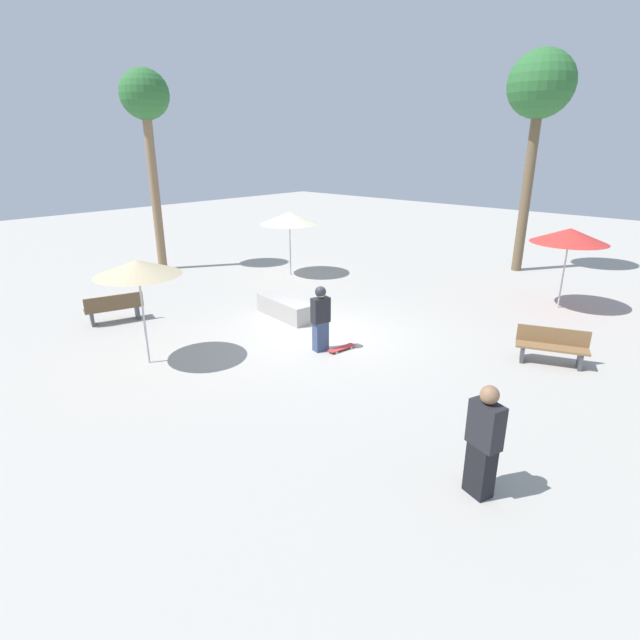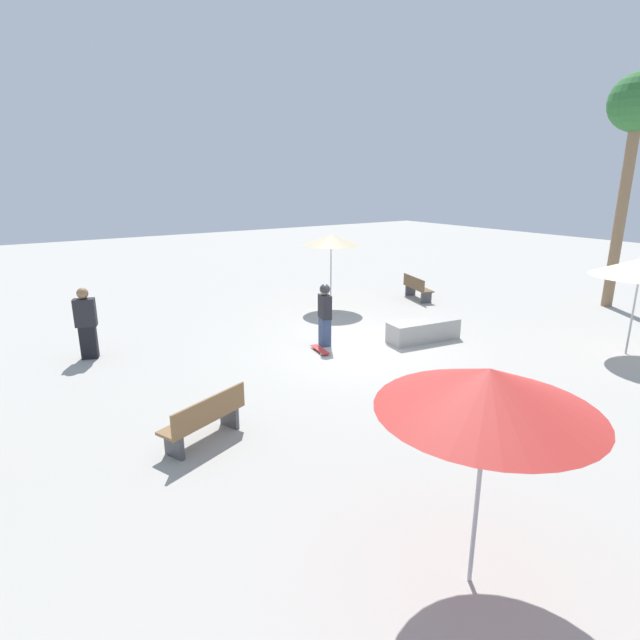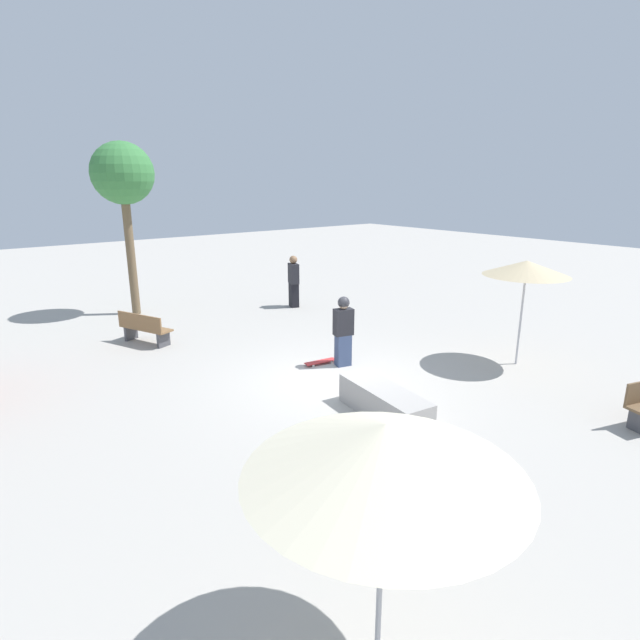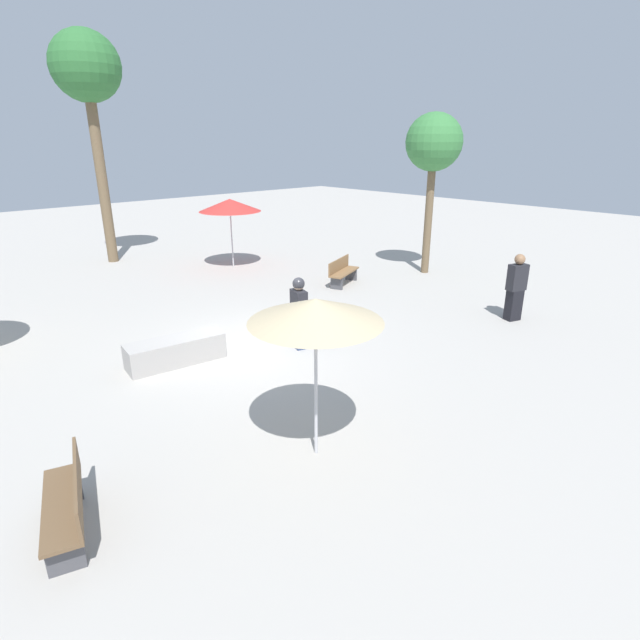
% 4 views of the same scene
% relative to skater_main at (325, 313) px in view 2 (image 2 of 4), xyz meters
% --- Properties ---
extents(ground_plane, '(60.00, 60.00, 0.00)m').
position_rel_skater_main_xyz_m(ground_plane, '(0.64, -0.74, -0.90)').
color(ground_plane, '#ADA8A0').
extents(skater_main, '(0.36, 0.49, 1.68)m').
position_rel_skater_main_xyz_m(skater_main, '(0.00, 0.00, 0.00)').
color(skater_main, '#38476B').
rests_on(skater_main, ground_plane).
extents(skateboard, '(0.32, 0.82, 0.07)m').
position_rel_skater_main_xyz_m(skateboard, '(-0.39, -0.36, -0.85)').
color(skateboard, red).
rests_on(skateboard, ground_plane).
extents(concrete_ledge, '(2.13, 0.94, 0.56)m').
position_rel_skater_main_xyz_m(concrete_ledge, '(2.50, -1.16, -0.62)').
color(concrete_ledge, '#A8A39E').
rests_on(concrete_ledge, ground_plane).
extents(bench_near, '(0.90, 1.66, 0.85)m').
position_rel_skater_main_xyz_m(bench_near, '(5.82, 2.49, -0.48)').
color(bench_near, '#47474C').
rests_on(bench_near, ground_plane).
extents(bench_far, '(1.65, 1.00, 0.85)m').
position_rel_skater_main_xyz_m(bench_far, '(-4.55, -3.09, -0.48)').
color(bench_far, '#47474C').
rests_on(bench_far, ground_plane).
extents(shade_umbrella_tan, '(1.93, 1.93, 2.49)m').
position_rel_skater_main_xyz_m(shade_umbrella_tan, '(2.52, 3.31, 1.41)').
color(shade_umbrella_tan, '#B7B7BC').
rests_on(shade_umbrella_tan, ground_plane).
extents(shade_umbrella_red, '(2.26, 2.26, 2.52)m').
position_rel_skater_main_xyz_m(shade_umbrella_red, '(-3.25, -7.62, 1.39)').
color(shade_umbrella_red, '#B7B7BC').
rests_on(shade_umbrella_red, ground_plane).
extents(palm_tree_far_back, '(1.83, 1.83, 7.56)m').
position_rel_skater_main_xyz_m(palm_tree_far_back, '(10.67, -1.96, 5.35)').
color(palm_tree_far_back, '#896B4C').
rests_on(palm_tree_far_back, ground_plane).
extents(bystander_watching, '(0.55, 0.41, 1.79)m').
position_rel_skater_main_xyz_m(bystander_watching, '(-5.41, 2.44, -0.01)').
color(bystander_watching, black).
rests_on(bystander_watching, ground_plane).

